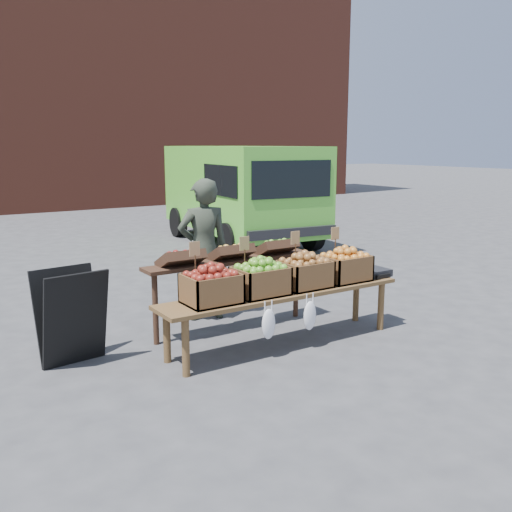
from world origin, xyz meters
TOP-DOWN VIEW (x-y plane):
  - ground at (0.00, 0.00)m, footprint 80.00×80.00m
  - brick_building at (0.00, 15.00)m, footprint 24.00×4.00m
  - delivery_van at (2.07, 5.19)m, footprint 2.50×4.64m
  - vendor at (-1.05, 0.95)m, footprint 0.67×0.51m
  - chalkboard_sign at (-2.75, 0.38)m, footprint 0.64×0.40m
  - back_table at (-0.99, 0.42)m, footprint 2.10×0.44m
  - display_bench at (-0.81, -0.30)m, footprint 2.70×0.56m
  - crate_golden_apples at (-1.63, -0.30)m, footprint 0.50×0.40m
  - crate_russet_pears at (-1.08, -0.30)m, footprint 0.50×0.40m
  - crate_red_apples at (-0.53, -0.30)m, footprint 0.50×0.40m
  - crate_green_apples at (0.02, -0.30)m, footprint 0.50×0.40m
  - weighing_scale at (0.44, -0.30)m, footprint 0.34×0.30m

SIDE VIEW (x-z plane):
  - ground at x=0.00m, z-range 0.00..0.00m
  - display_bench at x=-0.81m, z-range 0.00..0.57m
  - chalkboard_sign at x=-2.75m, z-range 0.00..0.91m
  - back_table at x=-0.99m, z-range 0.00..1.04m
  - weighing_scale at x=0.44m, z-range 0.57..0.65m
  - crate_golden_apples at x=-1.63m, z-range 0.57..0.85m
  - crate_russet_pears at x=-1.08m, z-range 0.57..0.85m
  - crate_red_apples at x=-0.53m, z-range 0.57..0.85m
  - crate_green_apples at x=0.02m, z-range 0.57..0.85m
  - vendor at x=-1.05m, z-range 0.00..1.66m
  - delivery_van at x=2.07m, z-range 0.00..1.99m
  - brick_building at x=0.00m, z-range 0.00..10.00m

